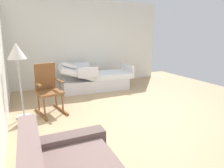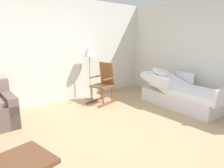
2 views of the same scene
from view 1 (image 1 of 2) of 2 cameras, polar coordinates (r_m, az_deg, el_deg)
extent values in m
plane|color=tan|center=(4.20, 7.54, -8.64)|extent=(7.41, 7.41, 0.00)
cube|color=silver|center=(6.60, -6.78, 11.78)|extent=(0.10, 5.11, 2.70)
cube|color=silver|center=(5.95, -5.08, 0.11)|extent=(1.06, 2.01, 0.35)
cube|color=white|center=(6.04, -0.80, 2.75)|extent=(1.02, 1.24, 0.14)
cube|color=white|center=(5.76, -10.51, 3.42)|extent=(1.00, 1.03, 0.43)
ellipsoid|color=white|center=(5.70, -12.38, 5.24)|extent=(0.39, 0.53, 0.28)
cube|color=silver|center=(5.30, -6.93, 3.35)|extent=(0.09, 0.56, 0.28)
cube|color=silver|center=(6.28, -9.09, 4.97)|extent=(0.09, 0.56, 0.28)
cube|color=silver|center=(6.24, 4.40, 4.11)|extent=(0.95, 0.14, 0.36)
cylinder|color=black|center=(5.49, -12.11, -2.72)|extent=(0.10, 0.10, 0.10)
cylinder|color=black|center=(6.18, -13.09, -0.87)|extent=(0.10, 0.10, 0.10)
cylinder|color=black|center=(5.91, 3.36, -1.21)|extent=(0.10, 0.10, 0.10)
cylinder|color=black|center=(6.56, 0.85, 0.37)|extent=(0.10, 0.10, 0.10)
cube|color=#7F6660|center=(1.95, -9.94, -21.59)|extent=(0.69, 0.67, 0.10)
cube|color=#68534F|center=(2.33, -12.97, -20.85)|extent=(0.21, 0.86, 0.60)
cube|color=brown|center=(4.35, -20.03, -8.24)|extent=(0.75, 0.19, 0.05)
cube|color=brown|center=(4.48, -14.74, -7.16)|extent=(0.75, 0.19, 0.05)
cylinder|color=brown|center=(4.23, -14.26, -5.15)|extent=(0.04, 0.04, 0.40)
cylinder|color=brown|center=(4.11, -19.19, -6.11)|extent=(0.04, 0.04, 0.40)
cylinder|color=brown|center=(4.56, -16.11, -3.87)|extent=(0.04, 0.04, 0.40)
cylinder|color=brown|center=(4.44, -20.71, -4.71)|extent=(0.04, 0.04, 0.40)
cube|color=brown|center=(4.27, -17.76, -2.40)|extent=(0.55, 0.56, 0.04)
cube|color=brown|center=(4.39, -18.96, 1.98)|extent=(0.20, 0.45, 0.60)
cube|color=brown|center=(4.28, -15.00, 0.87)|extent=(0.39, 0.12, 0.03)
cube|color=brown|center=(4.13, -20.89, -0.05)|extent=(0.39, 0.12, 0.03)
cylinder|color=#B2B5BA|center=(4.37, -24.27, -8.67)|extent=(0.28, 0.28, 0.03)
cylinder|color=#B2B5BA|center=(4.19, -25.09, -1.19)|extent=(0.03, 0.03, 1.15)
cone|color=silver|center=(4.08, -26.17, 8.68)|extent=(0.34, 0.34, 0.30)
camera|label=2|loc=(4.66, 52.86, 9.30)|focal=32.11mm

